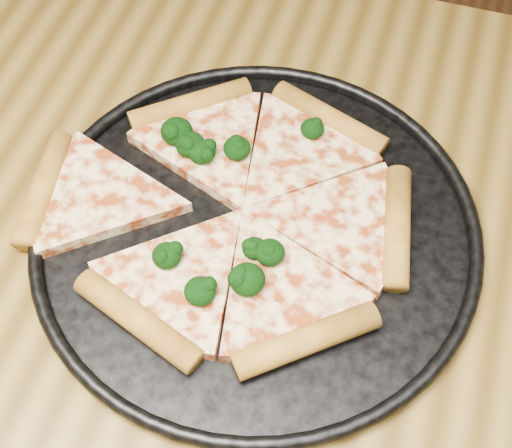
% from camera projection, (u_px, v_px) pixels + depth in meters
% --- Properties ---
extents(dining_table, '(1.20, 0.90, 0.75)m').
position_uv_depth(dining_table, '(140.00, 350.00, 0.69)').
color(dining_table, brown).
rests_on(dining_table, ground).
extents(pizza_pan, '(0.39, 0.39, 0.02)m').
position_uv_depth(pizza_pan, '(256.00, 229.00, 0.65)').
color(pizza_pan, black).
rests_on(pizza_pan, dining_table).
extents(pizza, '(0.35, 0.31, 0.02)m').
position_uv_depth(pizza, '(234.00, 209.00, 0.65)').
color(pizza, '#FFDA9C').
rests_on(pizza, pizza_pan).
extents(broccoli_florets, '(0.15, 0.22, 0.02)m').
position_uv_depth(broccoli_florets, '(219.00, 198.00, 0.64)').
color(broccoli_florets, black).
rests_on(broccoli_florets, pizza).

